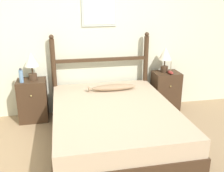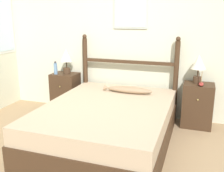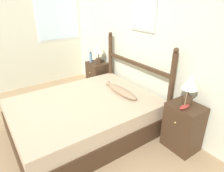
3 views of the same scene
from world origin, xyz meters
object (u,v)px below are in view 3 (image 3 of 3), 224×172
nightstand_right (183,127)px  nightstand_left (98,77)px  table_lamp_right (190,84)px  bottle (91,57)px  fish_pillow (121,91)px  table_lamp_left (99,50)px  bed (85,116)px  model_boat (184,107)px

nightstand_right → nightstand_left: bearing=180.0°
table_lamp_right → bottle: 2.28m
bottle → fish_pillow: bottle is taller
bottle → table_lamp_left: bearing=34.4°
table_lamp_right → fish_pillow: table_lamp_right is taller
nightstand_left → table_lamp_left: 0.60m
bed → model_boat: model_boat is taller
table_lamp_left → fish_pillow: size_ratio=0.57×
model_boat → fish_pillow: model_boat is taller
bottle → fish_pillow: 1.36m
bed → nightstand_right: bearing=39.4°
table_lamp_left → model_boat: 2.19m
table_lamp_left → nightstand_right: bearing=-0.5°
table_lamp_left → bottle: size_ratio=1.86×
bed → nightstand_left: (-1.09, 0.89, 0.07)m
table_lamp_right → fish_pillow: (-0.94, -0.34, -0.37)m
bottle → model_boat: 2.32m
bed → table_lamp_left: 1.55m
bed → nightstand_left: bearing=140.6°
bed → table_lamp_right: size_ratio=5.00×
table_lamp_right → bottle: (-2.26, -0.13, -0.17)m
bottle → table_lamp_right: bearing=3.2°
nightstand_right → fish_pillow: size_ratio=0.90×
bed → fish_pillow: 0.68m
bed → nightstand_left: size_ratio=3.17×
bed → nightstand_left: 1.41m
bed → model_boat: 1.44m
nightstand_right → table_lamp_right: size_ratio=1.58×
bottle → fish_pillow: (1.32, -0.21, -0.20)m
table_lamp_left → table_lamp_right: (2.11, 0.02, 0.00)m
fish_pillow → model_boat: bearing=11.7°
bed → table_lamp_right: bearing=41.5°
nightstand_left → model_boat: 2.23m
bottle → model_boat: bearing=-0.0°
fish_pillow → nightstand_left: bearing=166.3°
nightstand_left → table_lamp_left: table_lamp_left is taller
table_lamp_left → model_boat: table_lamp_left is taller
nightstand_right → bed: bearing=-140.6°
bottle → model_boat: size_ratio=1.08×
bed → model_boat: (1.11, 0.81, 0.42)m
nightstand_right → table_lamp_left: table_lamp_left is taller
nightstand_right → model_boat: size_ratio=3.19×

